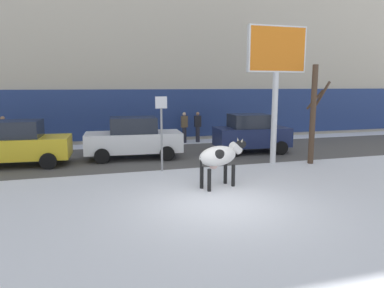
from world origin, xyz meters
The scene contains 13 objects.
ground_plane centered at (0.00, 0.00, 0.00)m, with size 120.00×120.00×0.00m, color white.
road_strip centered at (0.00, 7.20, 0.00)m, with size 60.00×5.60×0.01m, color #514F4C.
building_facade centered at (0.00, 14.60, 6.48)m, with size 44.00×6.10×13.00m.
cow_holstein centered at (0.59, 1.62, 1.00)m, with size 1.92×1.02×1.54m.
billboard centered at (4.00, 4.30, 4.31)m, with size 2.52×0.24×5.56m.
car_yellow_sedan centered at (-6.21, 6.79, 0.91)m, with size 4.32×2.22×1.84m.
car_white_sedan centered at (-1.45, 7.01, 0.91)m, with size 4.32×2.22×1.84m.
car_navy_hatchback centered at (4.18, 6.81, 0.93)m, with size 3.61×2.13×1.86m.
pedestrian_near_billboard centered at (-7.38, 10.59, 0.88)m, with size 0.36×0.24×1.73m.
pedestrian_by_cars centered at (1.86, 10.59, 0.88)m, with size 0.36×0.24×1.73m.
pedestrian_far_left centered at (2.65, 10.59, 0.88)m, with size 0.36×0.24×1.73m.
bare_tree_left_lot centered at (5.54, 3.86, 2.10)m, with size 0.61×0.94×4.05m.
street_sign centered at (-0.73, 4.29, 1.67)m, with size 0.44×0.08×2.82m.
Camera 1 is at (-3.35, -8.75, 3.23)m, focal length 33.32 mm.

